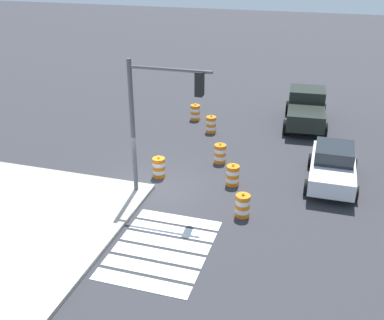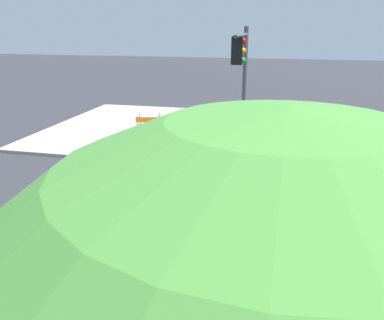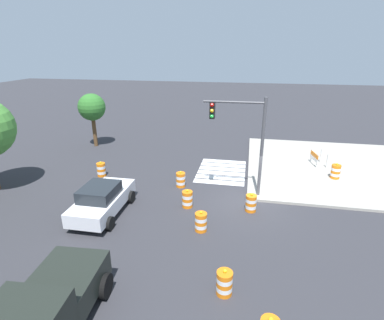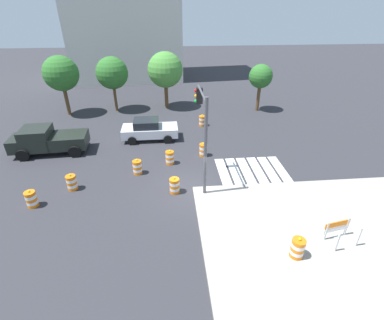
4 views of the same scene
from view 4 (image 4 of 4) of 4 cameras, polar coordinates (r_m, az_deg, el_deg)
name	(u,v)px [view 4 (image 4 of 4)]	position (r m, az deg, el deg)	size (l,w,h in m)	color
ground_plane	(193,189)	(16.59, 0.15, -5.87)	(120.00, 120.00, 0.00)	#2D2D33
sidewalk_corner	(350,264)	(14.11, 29.20, -17.74)	(12.00, 12.00, 0.15)	#9E998E
crosswalk_stripes	(251,170)	(18.79, 11.88, -1.94)	(4.35, 3.20, 0.02)	silver
sports_car	(149,129)	(22.52, -8.60, 6.12)	(4.31, 2.16, 1.63)	silver
pickup_truck	(46,140)	(22.59, -27.27, 3.55)	(5.27, 2.63, 1.92)	black
traffic_barrel_near_corner	(72,182)	(17.76, -23.05, -4.18)	(0.56, 0.56, 1.02)	orange
traffic_barrel_crosswalk_end	(31,199)	(17.30, -29.61, -6.85)	(0.56, 0.56, 1.02)	orange
traffic_barrel_median_near	(175,186)	(16.12, -3.53, -5.16)	(0.56, 0.56, 1.02)	orange
traffic_barrel_median_far	(170,158)	(18.95, -4.49, 0.50)	(0.56, 0.56, 1.02)	orange
traffic_barrel_far_curb	(202,121)	(24.95, 2.08, 7.89)	(0.56, 0.56, 1.02)	orange
traffic_barrel_lane_center	(137,167)	(18.14, -10.94, -1.42)	(0.56, 0.56, 1.02)	orange
traffic_barrel_opposite_curb	(203,150)	(19.89, 2.29, 2.04)	(0.56, 0.56, 1.02)	orange
traffic_barrel_on_sidewalk	(298,248)	(13.09, 20.48, -16.26)	(0.56, 0.56, 1.02)	orange
construction_barricade	(339,230)	(14.50, 27.51, -12.30)	(1.36, 0.99, 1.00)	silver
traffic_light_pole	(203,123)	(15.24, 2.14, 7.53)	(0.47, 3.29, 5.50)	#4C4C51
street_tree_streetside_near	(165,70)	(28.90, -5.41, 17.58)	(3.40, 3.40, 5.46)	brown
street_tree_streetside_mid	(61,74)	(29.21, -24.88, 15.48)	(3.14, 3.14, 5.44)	brown
street_tree_streetside_far	(261,77)	(28.70, 13.66, 15.97)	(2.23, 2.23, 4.48)	brown
street_tree_corner_lot	(112,73)	(28.83, -15.80, 16.47)	(2.99, 2.99, 5.17)	brown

